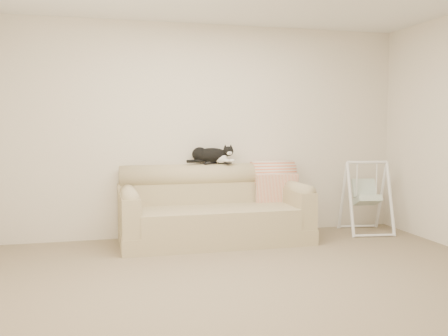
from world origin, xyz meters
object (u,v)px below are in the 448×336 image
remote_b (225,163)px  baby_swing (366,197)px  sofa (214,212)px  tuxedo_cat (211,155)px  remote_a (210,163)px

remote_b → baby_swing: baby_swing is taller
sofa → tuxedo_cat: size_ratio=3.70×
sofa → tuxedo_cat: bearing=83.6°
sofa → baby_swing: 2.00m
remote_b → sofa: bearing=-129.6°
remote_a → tuxedo_cat: 0.10m
remote_b → tuxedo_cat: size_ratio=0.26×
sofa → remote_b: bearing=50.4°
sofa → tuxedo_cat: (0.03, 0.25, 0.66)m
sofa → baby_swing: size_ratio=2.38×
remote_a → remote_b: 0.18m
sofa → baby_swing: bearing=-0.2°
tuxedo_cat → remote_b: bearing=-7.5°
remote_b → baby_swing: (1.81, -0.24, -0.45)m
remote_b → tuxedo_cat: (-0.16, 0.02, 0.10)m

